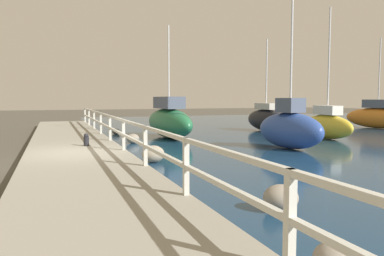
{
  "coord_description": "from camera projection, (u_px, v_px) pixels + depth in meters",
  "views": [
    {
      "loc": [
        -0.74,
        -12.93,
        2.15
      ],
      "look_at": [
        3.0,
        -2.93,
        1.3
      ],
      "focal_mm": 35.0,
      "sensor_mm": 36.0,
      "label": 1
    }
  ],
  "objects": [
    {
      "name": "sailboat_blue",
      "position": [
        290.0,
        128.0,
        15.85
      ],
      "size": [
        1.95,
        3.6,
        7.97
      ],
      "rotation": [
        0.0,
        0.0,
        0.21
      ],
      "color": "#2D4C9E",
      "rests_on": "water_surface"
    },
    {
      "name": "boulder_near_dock",
      "position": [
        153.0,
        154.0,
        12.5
      ],
      "size": [
        0.76,
        0.69,
        0.57
      ],
      "color": "gray",
      "rests_on": "ground"
    },
    {
      "name": "boulder_water_edge",
      "position": [
        281.0,
        198.0,
        7.1
      ],
      "size": [
        0.69,
        0.62,
        0.51
      ],
      "color": "gray",
      "rests_on": "ground"
    },
    {
      "name": "sailboat_black",
      "position": [
        266.0,
        119.0,
        24.52
      ],
      "size": [
        1.01,
        4.33,
        5.95
      ],
      "rotation": [
        0.0,
        0.0,
        0.01
      ],
      "color": "black",
      "rests_on": "water_surface"
    },
    {
      "name": "dock_walkway",
      "position": [
        77.0,
        157.0,
        12.49
      ],
      "size": [
        3.31,
        36.0,
        0.35
      ],
      "color": "gray",
      "rests_on": "ground"
    },
    {
      "name": "mooring_bollard",
      "position": [
        86.0,
        140.0,
        14.13
      ],
      "size": [
        0.2,
        0.2,
        0.48
      ],
      "color": "black",
      "rests_on": "dock_walkway"
    },
    {
      "name": "sailboat_green",
      "position": [
        169.0,
        121.0,
        20.24
      ],
      "size": [
        1.83,
        5.49,
        6.01
      ],
      "rotation": [
        0.0,
        0.0,
        0.07
      ],
      "color": "#236B42",
      "rests_on": "water_surface"
    },
    {
      "name": "boulder_far_strip",
      "position": [
        133.0,
        139.0,
        17.83
      ],
      "size": [
        0.61,
        0.55,
        0.46
      ],
      "color": "gray",
      "rests_on": "ground"
    },
    {
      "name": "boulder_mid_strip",
      "position": [
        116.0,
        131.0,
        22.37
      ],
      "size": [
        0.45,
        0.41,
        0.34
      ],
      "color": "#666056",
      "rests_on": "ground"
    },
    {
      "name": "sailboat_yellow",
      "position": [
        327.0,
        124.0,
        19.88
      ],
      "size": [
        1.12,
        3.86,
        6.86
      ],
      "rotation": [
        0.0,
        0.0,
        -0.04
      ],
      "color": "gold",
      "rests_on": "water_surface"
    },
    {
      "name": "sailboat_orange",
      "position": [
        378.0,
        116.0,
        26.68
      ],
      "size": [
        2.12,
        5.22,
        6.35
      ],
      "rotation": [
        0.0,
        0.0,
        0.18
      ],
      "color": "orange",
      "rests_on": "water_surface"
    },
    {
      "name": "ground_plane",
      "position": [
        77.0,
        163.0,
        12.5
      ],
      "size": [
        120.0,
        120.0,
        0.0
      ],
      "primitive_type": "plane",
      "color": "#4C473D"
    },
    {
      "name": "railing",
      "position": [
        123.0,
        129.0,
        12.96
      ],
      "size": [
        0.1,
        32.5,
        1.07
      ],
      "color": "beige",
      "rests_on": "dock_walkway"
    }
  ]
}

